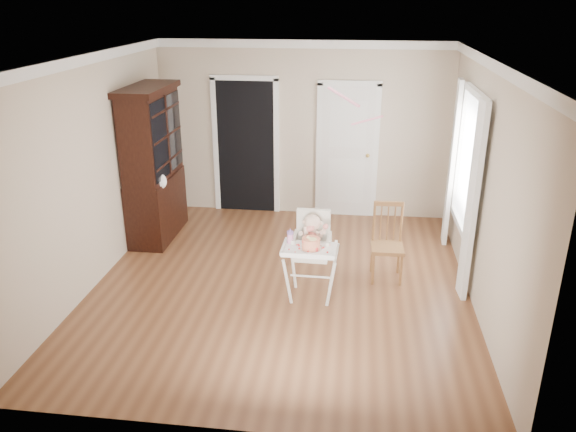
# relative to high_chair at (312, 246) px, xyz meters

# --- Properties ---
(floor) EXTENTS (5.00, 5.00, 0.00)m
(floor) POSITION_rel_high_chair_xyz_m (-0.39, 0.24, -0.65)
(floor) COLOR brown
(floor) RESTS_ON ground
(ceiling) EXTENTS (5.00, 5.00, 0.00)m
(ceiling) POSITION_rel_high_chair_xyz_m (-0.39, 0.24, 2.05)
(ceiling) COLOR white
(ceiling) RESTS_ON wall_back
(wall_back) EXTENTS (4.50, 0.00, 4.50)m
(wall_back) POSITION_rel_high_chair_xyz_m (-0.39, 2.74, 0.70)
(wall_back) COLOR #C3B398
(wall_back) RESTS_ON floor
(wall_left) EXTENTS (0.00, 5.00, 5.00)m
(wall_left) POSITION_rel_high_chair_xyz_m (-2.64, 0.24, 0.70)
(wall_left) COLOR #C3B398
(wall_left) RESTS_ON floor
(wall_right) EXTENTS (0.00, 5.00, 5.00)m
(wall_right) POSITION_rel_high_chair_xyz_m (1.86, 0.24, 0.70)
(wall_right) COLOR #C3B398
(wall_right) RESTS_ON floor
(crown_molding) EXTENTS (4.50, 5.00, 0.12)m
(crown_molding) POSITION_rel_high_chair_xyz_m (-0.39, 0.24, 1.99)
(crown_molding) COLOR white
(crown_molding) RESTS_ON ceiling
(doorway) EXTENTS (1.06, 0.05, 2.22)m
(doorway) POSITION_rel_high_chair_xyz_m (-1.29, 2.73, 0.46)
(doorway) COLOR black
(doorway) RESTS_ON wall_back
(closet_door) EXTENTS (0.96, 0.09, 2.13)m
(closet_door) POSITION_rel_high_chair_xyz_m (0.31, 2.72, 0.37)
(closet_door) COLOR white
(closet_door) RESTS_ON wall_back
(window_right) EXTENTS (0.13, 1.84, 2.30)m
(window_right) POSITION_rel_high_chair_xyz_m (1.79, 1.04, 0.64)
(window_right) COLOR white
(window_right) RESTS_ON wall_right
(high_chair) EXTENTS (0.62, 0.76, 1.06)m
(high_chair) POSITION_rel_high_chair_xyz_m (0.00, 0.00, 0.00)
(high_chair) COLOR white
(high_chair) RESTS_ON floor
(baby) EXTENTS (0.30, 0.22, 0.44)m
(baby) POSITION_rel_high_chair_xyz_m (0.00, 0.03, 0.14)
(baby) COLOR beige
(baby) RESTS_ON high_chair
(cake) EXTENTS (0.26, 0.26, 0.12)m
(cake) POSITION_rel_high_chair_xyz_m (0.01, -0.23, 0.14)
(cake) COLOR silver
(cake) RESTS_ON high_chair
(sippy_cup) EXTENTS (0.07, 0.07, 0.18)m
(sippy_cup) POSITION_rel_high_chair_xyz_m (-0.23, -0.12, 0.16)
(sippy_cup) COLOR pink
(sippy_cup) RESTS_ON high_chair
(china_cabinet) EXTENTS (0.57, 1.29, 2.18)m
(china_cabinet) POSITION_rel_high_chair_xyz_m (-2.37, 1.52, 0.44)
(china_cabinet) COLOR black
(china_cabinet) RESTS_ON floor
(dining_chair) EXTENTS (0.40, 0.40, 0.96)m
(dining_chair) POSITION_rel_high_chair_xyz_m (0.89, 0.60, -0.20)
(dining_chair) COLOR brown
(dining_chair) RESTS_ON floor
(streamer) EXTENTS (0.36, 0.37, 0.15)m
(streamer) POSITION_rel_high_chair_xyz_m (0.30, 0.11, 1.68)
(streamer) COLOR pink
(streamer) RESTS_ON ceiling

